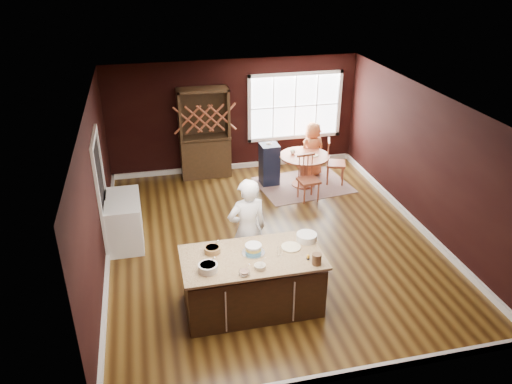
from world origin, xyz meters
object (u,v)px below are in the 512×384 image
at_px(dining_table, 304,164).
at_px(toddler, 269,150).
at_px(washer, 125,228).
at_px(chair_east, 336,162).
at_px(baker, 247,230).
at_px(high_chair, 269,163).
at_px(kitchen_island, 252,283).
at_px(layer_cake, 253,249).
at_px(chair_south, 309,178).
at_px(hutch, 205,134).
at_px(chair_north, 308,149).
at_px(dryer, 125,212).
at_px(seated_woman, 312,149).

xyz_separation_m(dining_table, toddler, (-0.75, 0.35, 0.28)).
bearing_deg(washer, chair_east, 21.27).
relative_size(baker, high_chair, 1.79).
xyz_separation_m(kitchen_island, layer_cake, (0.04, 0.08, 0.55)).
height_order(dining_table, washer, washer).
relative_size(chair_south, washer, 1.14).
xyz_separation_m(chair_east, hutch, (-2.88, 1.09, 0.54)).
relative_size(kitchen_island, baker, 1.16).
xyz_separation_m(layer_cake, chair_north, (2.44, 4.74, -0.45)).
xyz_separation_m(baker, toddler, (1.26, 3.54, -0.10)).
xyz_separation_m(chair_north, washer, (-4.37, -2.73, -0.09)).
height_order(kitchen_island, dining_table, kitchen_island).
xyz_separation_m(hutch, dryer, (-1.87, -2.30, -0.64)).
distance_m(dining_table, washer, 4.42).
bearing_deg(hutch, dryer, -129.16).
distance_m(chair_north, washer, 5.16).
height_order(baker, layer_cake, baker).
distance_m(dining_table, toddler, 0.87).
distance_m(layer_cake, chair_north, 5.35).
height_order(baker, toddler, baker).
bearing_deg(kitchen_island, chair_east, 53.98).
relative_size(chair_south, toddler, 3.94).
distance_m(chair_east, hutch, 3.13).
xyz_separation_m(layer_cake, chair_east, (2.82, 3.85, -0.46)).
bearing_deg(dining_table, high_chair, 159.60).
distance_m(chair_north, hutch, 2.56).
bearing_deg(kitchen_island, seated_woman, 61.16).
distance_m(kitchen_island, chair_east, 4.86).
bearing_deg(kitchen_island, chair_south, 58.66).
distance_m(dining_table, layer_cake, 4.42).
xyz_separation_m(dining_table, dryer, (-4.00, -1.24, -0.10)).
distance_m(baker, chair_east, 4.22).
relative_size(chair_south, high_chair, 1.01).
xyz_separation_m(chair_south, hutch, (-1.99, 1.79, 0.56)).
xyz_separation_m(chair_north, seated_woman, (-0.02, -0.35, 0.13)).
height_order(baker, dryer, baker).
bearing_deg(dryer, baker, -44.55).
distance_m(kitchen_island, seated_woman, 5.10).
height_order(chair_north, hutch, hutch).
distance_m(dining_table, baker, 3.79).
distance_m(kitchen_island, chair_north, 5.42).
relative_size(layer_cake, washer, 0.39).
height_order(layer_cake, high_chair, layer_cake).
distance_m(baker, washer, 2.43).
distance_m(baker, chair_north, 4.72).
height_order(chair_east, dryer, chair_east).
bearing_deg(chair_south, chair_north, 65.18).
xyz_separation_m(layer_cake, seated_woman, (2.42, 4.38, -0.33)).
bearing_deg(chair_east, seated_woman, 57.16).
xyz_separation_m(chair_north, dryer, (-4.37, -2.09, -0.11)).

